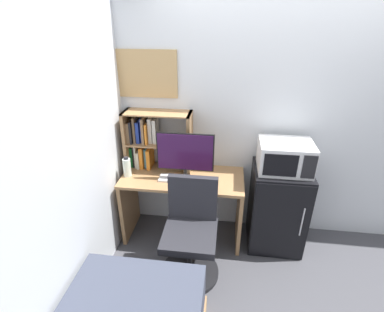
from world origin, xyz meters
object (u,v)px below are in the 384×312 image
object	(u,v)px
keyboard	(182,179)
wall_corkboard	(140,74)
water_bottle	(127,167)
microwave	(285,156)
desk_chair	(191,236)
mini_fridge	(277,208)
monitor	(185,154)
computer_mouse	(213,181)
hutch_bookshelf	(149,139)

from	to	relation	value
keyboard	wall_corkboard	xyz separation A→B (m)	(-0.45, 0.34, 0.94)
keyboard	water_bottle	world-z (taller)	water_bottle
microwave	desk_chair	xyz separation A→B (m)	(-0.82, -0.48, -0.62)
microwave	wall_corkboard	xyz separation A→B (m)	(-1.41, 0.25, 0.67)
water_bottle	wall_corkboard	xyz separation A→B (m)	(0.11, 0.33, 0.86)
mini_fridge	microwave	xyz separation A→B (m)	(0.00, 0.00, 0.58)
keyboard	microwave	world-z (taller)	microwave
desk_chair	wall_corkboard	bearing A→B (deg)	128.75
monitor	wall_corkboard	world-z (taller)	wall_corkboard
computer_mouse	desk_chair	distance (m)	0.55
hutch_bookshelf	wall_corkboard	xyz separation A→B (m)	(-0.08, 0.10, 0.64)
water_bottle	computer_mouse	bearing A→B (deg)	-1.81
water_bottle	desk_chair	world-z (taller)	water_bottle
monitor	desk_chair	world-z (taller)	monitor
keyboard	computer_mouse	world-z (taller)	computer_mouse
keyboard	mini_fridge	xyz separation A→B (m)	(0.97, 0.08, -0.31)
mini_fridge	wall_corkboard	world-z (taller)	wall_corkboard
mini_fridge	water_bottle	bearing A→B (deg)	-177.33
water_bottle	desk_chair	distance (m)	0.92
monitor	mini_fridge	bearing A→B (deg)	3.97
computer_mouse	mini_fridge	bearing A→B (deg)	8.51
monitor	mini_fridge	distance (m)	1.10
computer_mouse	microwave	world-z (taller)	microwave
hutch_bookshelf	wall_corkboard	size ratio (longest dim) A/B	0.93
computer_mouse	desk_chair	size ratio (longest dim) A/B	0.11
desk_chair	microwave	bearing A→B (deg)	30.44
computer_mouse	mini_fridge	xyz separation A→B (m)	(0.66, 0.10, -0.32)
monitor	microwave	xyz separation A→B (m)	(0.93, 0.07, 0.00)
water_bottle	keyboard	bearing A→B (deg)	-1.33
mini_fridge	wall_corkboard	distance (m)	1.91
keyboard	computer_mouse	xyz separation A→B (m)	(0.31, -0.01, 0.01)
monitor	mini_fridge	xyz separation A→B (m)	(0.93, 0.06, -0.58)
monitor	microwave	distance (m)	0.93
water_bottle	microwave	bearing A→B (deg)	2.78
desk_chair	computer_mouse	bearing A→B (deg)	66.40
hutch_bookshelf	computer_mouse	distance (m)	0.79
wall_corkboard	mini_fridge	bearing A→B (deg)	-10.21
keyboard	desk_chair	xyz separation A→B (m)	(0.14, -0.40, -0.35)
computer_mouse	water_bottle	world-z (taller)	water_bottle
hutch_bookshelf	computer_mouse	size ratio (longest dim) A/B	6.46
keyboard	microwave	size ratio (longest dim) A/B	0.92
hutch_bookshelf	water_bottle	size ratio (longest dim) A/B	3.24
keyboard	computer_mouse	distance (m)	0.31
keyboard	wall_corkboard	distance (m)	1.10
microwave	desk_chair	world-z (taller)	microwave
hutch_bookshelf	water_bottle	distance (m)	0.36
hutch_bookshelf	water_bottle	bearing A→B (deg)	-129.16
computer_mouse	water_bottle	bearing A→B (deg)	178.19
monitor	water_bottle	world-z (taller)	monitor
hutch_bookshelf	computer_mouse	bearing A→B (deg)	-20.28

